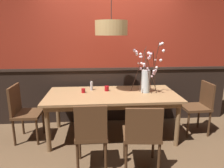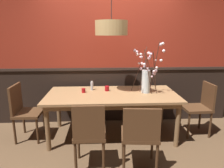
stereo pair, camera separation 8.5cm
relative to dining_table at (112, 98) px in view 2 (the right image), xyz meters
The scene contains 14 objects.
ground_plane 0.68m from the dining_table, ahead, with size 24.00×24.00×0.00m, color brown.
back_wall 1.03m from the dining_table, 90.00° to the left, with size 4.68×0.14×2.93m.
dining_table is the anchor object (origin of this frame).
chair_head_west_end 1.45m from the dining_table, behind, with size 0.42×0.45×0.92m.
chair_head_east_end 1.52m from the dining_table, ahead, with size 0.45×0.42×0.90m.
chair_near_side_right 0.99m from the dining_table, 72.32° to the right, with size 0.50×0.47×0.88m.
chair_near_side_left 0.95m from the dining_table, 110.51° to the right, with size 0.40×0.40×0.91m.
chair_far_side_right 0.98m from the dining_table, 68.32° to the left, with size 0.42×0.43×0.91m.
chair_far_side_left 0.96m from the dining_table, 108.84° to the left, with size 0.44×0.45×0.96m.
vase_with_blossoms 0.66m from the dining_table, ahead, with size 0.51×0.50×0.84m.
candle_holder_nearer_center 0.49m from the dining_table, 169.61° to the left, with size 0.07×0.07×0.07m.
candle_holder_nearer_edge 0.22m from the dining_table, 114.43° to the left, with size 0.08×0.08×0.09m.
condiment_bottle 0.44m from the dining_table, 144.78° to the left, with size 0.05×0.05×0.16m.
pendant_lamp 1.12m from the dining_table, 96.34° to the left, with size 0.50×0.50×1.25m.
Camera 2 is at (-0.17, -3.20, 1.71)m, focal length 32.77 mm.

